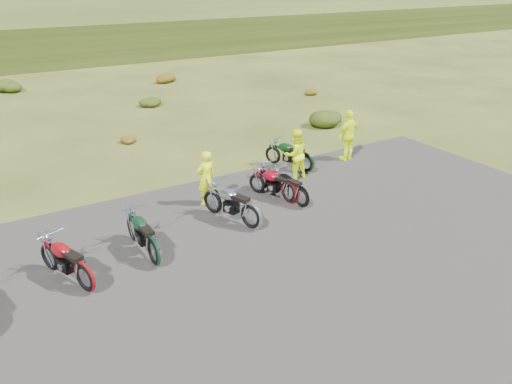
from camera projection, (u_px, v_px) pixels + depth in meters
ground at (247, 234)px, 13.50m from camera, size 300.00×300.00×0.00m
gravel_pad at (289, 268)px, 11.94m from camera, size 20.00×12.00×0.04m
hill_slope at (11, 37)px, 52.66m from camera, size 300.00×45.97×9.37m
shrub_3 at (9, 84)px, 28.91m from camera, size 1.56×1.56×0.92m
shrub_4 at (127, 138)px, 20.43m from camera, size 0.77×0.77×0.45m
shrub_5 at (149, 101)px, 25.91m from camera, size 1.03×1.03×0.61m
shrub_6 at (164, 76)px, 31.39m from camera, size 1.30×1.30×0.77m
shrub_7 at (327, 115)px, 22.77m from camera, size 1.56×1.56×0.92m
shrub_8 at (309, 91)px, 28.38m from camera, size 0.77×0.77×0.45m
motorcycle_1 at (87, 292)px, 11.05m from camera, size 1.39×2.19×1.09m
motorcycle_2 at (155, 265)px, 12.05m from camera, size 0.77×2.11×1.09m
motorcycle_3 at (251, 229)px, 13.72m from camera, size 1.38×2.30×1.14m
motorcycle_4 at (288, 203)px, 15.29m from camera, size 0.91×2.00×1.01m
motorcycle_5 at (301, 208)px, 14.97m from camera, size 0.84×1.93×0.98m
motorcycle_6 at (290, 204)px, 15.22m from camera, size 1.29×2.00×0.99m
motorcycle_7 at (305, 173)px, 17.54m from camera, size 1.41×2.15×1.07m
person_middle at (206, 179)px, 14.83m from camera, size 0.67×0.49×1.69m
person_right_a at (295, 155)px, 16.66m from camera, size 0.85×0.66×1.73m
person_right_b at (348, 136)px, 18.34m from camera, size 1.16×0.61×1.88m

